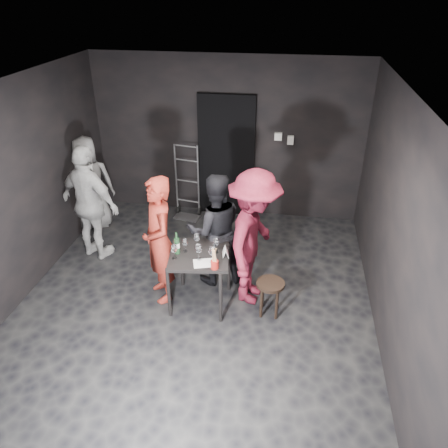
% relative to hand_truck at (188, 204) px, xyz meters
% --- Properties ---
extents(floor, '(4.50, 5.00, 0.02)m').
position_rel_hand_truck_xyz_m(floor, '(0.65, -2.19, -0.23)').
color(floor, black).
rests_on(floor, ground).
extents(ceiling, '(4.50, 5.00, 0.02)m').
position_rel_hand_truck_xyz_m(ceiling, '(0.65, -2.19, 2.47)').
color(ceiling, silver).
rests_on(ceiling, ground).
extents(wall_back, '(4.50, 0.04, 2.70)m').
position_rel_hand_truck_xyz_m(wall_back, '(0.65, 0.31, 1.12)').
color(wall_back, black).
rests_on(wall_back, ground).
extents(wall_front, '(4.50, 0.04, 2.70)m').
position_rel_hand_truck_xyz_m(wall_front, '(0.65, -4.69, 1.12)').
color(wall_front, black).
rests_on(wall_front, ground).
extents(wall_left, '(0.04, 5.00, 2.70)m').
position_rel_hand_truck_xyz_m(wall_left, '(-1.60, -2.19, 1.12)').
color(wall_left, black).
rests_on(wall_left, ground).
extents(wall_right, '(0.04, 5.00, 2.70)m').
position_rel_hand_truck_xyz_m(wall_right, '(2.90, -2.19, 1.12)').
color(wall_right, black).
rests_on(wall_right, ground).
extents(doorway, '(0.95, 0.10, 2.10)m').
position_rel_hand_truck_xyz_m(doorway, '(0.65, 0.25, 0.82)').
color(doorway, black).
rests_on(doorway, ground).
extents(wallbox_upper, '(0.12, 0.06, 0.12)m').
position_rel_hand_truck_xyz_m(wallbox_upper, '(1.50, 0.26, 1.22)').
color(wallbox_upper, '#B7B7B2').
rests_on(wallbox_upper, wall_back).
extents(wallbox_lower, '(0.10, 0.06, 0.14)m').
position_rel_hand_truck_xyz_m(wallbox_lower, '(1.70, 0.26, 1.17)').
color(wallbox_lower, '#B7B7B2').
rests_on(wallbox_lower, wall_back).
extents(hand_truck, '(0.43, 0.36, 1.30)m').
position_rel_hand_truck_xyz_m(hand_truck, '(0.00, 0.00, 0.00)').
color(hand_truck, '#B2B2B7').
rests_on(hand_truck, floor).
extents(tasting_table, '(0.72, 0.72, 0.75)m').
position_rel_hand_truck_xyz_m(tasting_table, '(0.71, -2.29, 0.42)').
color(tasting_table, black).
rests_on(tasting_table, floor).
extents(stool, '(0.35, 0.35, 0.47)m').
position_rel_hand_truck_xyz_m(stool, '(1.61, -2.36, 0.14)').
color(stool, black).
rests_on(stool, floor).
extents(server_red, '(0.75, 0.83, 1.90)m').
position_rel_hand_truck_xyz_m(server_red, '(0.20, -2.22, 0.72)').
color(server_red, '#9F2B1F').
rests_on(server_red, floor).
extents(woman_black, '(0.91, 0.69, 1.66)m').
position_rel_hand_truck_xyz_m(woman_black, '(0.81, -1.75, 0.60)').
color(woman_black, black).
rests_on(woman_black, floor).
extents(man_maroon, '(0.85, 1.46, 2.14)m').
position_rel_hand_truck_xyz_m(man_maroon, '(1.36, -2.07, 0.84)').
color(man_maroon, maroon).
rests_on(man_maroon, floor).
extents(bystander_cream, '(1.30, 0.94, 2.00)m').
position_rel_hand_truck_xyz_m(bystander_cream, '(-1.06, -1.44, 0.77)').
color(bystander_cream, silver).
rests_on(bystander_cream, floor).
extents(bystander_grey, '(0.90, 0.71, 1.62)m').
position_rel_hand_truck_xyz_m(bystander_grey, '(-1.47, -0.61, 0.58)').
color(bystander_grey, gray).
rests_on(bystander_grey, floor).
extents(tasting_mat, '(0.32, 0.26, 0.00)m').
position_rel_hand_truck_xyz_m(tasting_mat, '(0.83, -2.48, 0.52)').
color(tasting_mat, white).
rests_on(tasting_mat, tasting_table).
extents(wine_glass_a, '(0.09, 0.09, 0.20)m').
position_rel_hand_truck_xyz_m(wine_glass_a, '(0.44, -2.44, 0.62)').
color(wine_glass_a, white).
rests_on(wine_glass_a, tasting_table).
extents(wine_glass_b, '(0.09, 0.09, 0.19)m').
position_rel_hand_truck_xyz_m(wine_glass_b, '(0.54, -2.26, 0.61)').
color(wine_glass_b, white).
rests_on(wine_glass_b, tasting_table).
extents(wine_glass_c, '(0.11, 0.11, 0.21)m').
position_rel_hand_truck_xyz_m(wine_glass_c, '(0.66, -2.15, 0.62)').
color(wine_glass_c, white).
rests_on(wine_glass_c, tasting_table).
extents(wine_glass_d, '(0.09, 0.09, 0.22)m').
position_rel_hand_truck_xyz_m(wine_glass_d, '(0.74, -2.42, 0.63)').
color(wine_glass_d, white).
rests_on(wine_glass_d, tasting_table).
extents(wine_glass_e, '(0.11, 0.11, 0.22)m').
position_rel_hand_truck_xyz_m(wine_glass_e, '(0.91, -2.44, 0.63)').
color(wine_glass_e, white).
rests_on(wine_glass_e, tasting_table).
extents(wine_glass_f, '(0.10, 0.10, 0.21)m').
position_rel_hand_truck_xyz_m(wine_glass_f, '(0.91, -2.23, 0.62)').
color(wine_glass_f, white).
rests_on(wine_glass_f, tasting_table).
extents(wine_bottle, '(0.07, 0.07, 0.29)m').
position_rel_hand_truck_xyz_m(wine_bottle, '(0.45, -2.32, 0.63)').
color(wine_bottle, '#16311A').
rests_on(wine_bottle, tasting_table).
extents(breadstick_cup, '(0.09, 0.09, 0.28)m').
position_rel_hand_truck_xyz_m(breadstick_cup, '(0.96, -2.56, 0.65)').
color(breadstick_cup, maroon).
rests_on(breadstick_cup, tasting_table).
extents(reserved_card, '(0.12, 0.16, 0.11)m').
position_rel_hand_truck_xyz_m(reserved_card, '(1.02, -2.28, 0.57)').
color(reserved_card, white).
rests_on(reserved_card, tasting_table).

